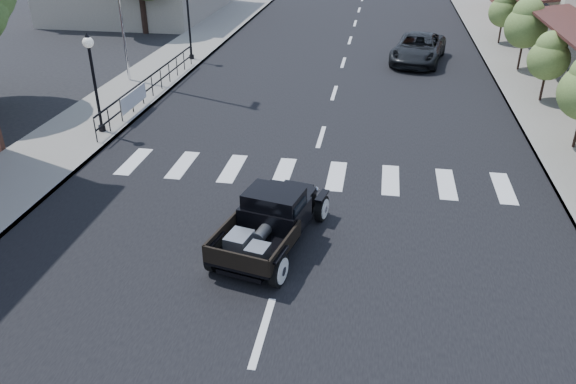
# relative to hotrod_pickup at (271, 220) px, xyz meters

# --- Properties ---
(ground) EXTENTS (120.00, 120.00, 0.00)m
(ground) POSITION_rel_hotrod_pickup_xyz_m (0.41, -0.05, -0.69)
(ground) COLOR black
(ground) RESTS_ON ground
(road) EXTENTS (14.00, 80.00, 0.02)m
(road) POSITION_rel_hotrod_pickup_xyz_m (0.41, 14.95, -0.68)
(road) COLOR black
(road) RESTS_ON ground
(road_markings) EXTENTS (12.00, 60.00, 0.06)m
(road_markings) POSITION_rel_hotrod_pickup_xyz_m (0.41, 9.95, -0.69)
(road_markings) COLOR silver
(road_markings) RESTS_ON ground
(sidewalk_left) EXTENTS (3.00, 80.00, 0.15)m
(sidewalk_left) POSITION_rel_hotrod_pickup_xyz_m (-8.09, 14.95, -0.62)
(sidewalk_left) COLOR gray
(sidewalk_left) RESTS_ON ground
(sidewalk_right) EXTENTS (3.00, 80.00, 0.15)m
(sidewalk_right) POSITION_rel_hotrod_pickup_xyz_m (8.91, 14.95, -0.62)
(sidewalk_right) COLOR gray
(sidewalk_right) RESTS_ON ground
(railing) EXTENTS (0.08, 10.00, 1.00)m
(railing) POSITION_rel_hotrod_pickup_xyz_m (-6.89, 9.95, -0.04)
(railing) COLOR black
(railing) RESTS_ON sidewalk_left
(banner) EXTENTS (0.04, 2.20, 0.60)m
(banner) POSITION_rel_hotrod_pickup_xyz_m (-6.81, 7.95, -0.24)
(banner) COLOR silver
(banner) RESTS_ON sidewalk_left
(lamp_post_b) EXTENTS (0.36, 0.36, 3.37)m
(lamp_post_b) POSITION_rel_hotrod_pickup_xyz_m (-7.19, 5.95, 1.14)
(lamp_post_b) COLOR black
(lamp_post_b) RESTS_ON sidewalk_left
(lamp_post_c) EXTENTS (0.36, 0.36, 3.37)m
(lamp_post_c) POSITION_rel_hotrod_pickup_xyz_m (-7.19, 15.95, 1.14)
(lamp_post_c) COLOR black
(lamp_post_c) RESTS_ON sidewalk_left
(small_tree_c) EXTENTS (1.59, 1.59, 2.65)m
(small_tree_c) POSITION_rel_hotrod_pickup_xyz_m (8.71, 11.97, 0.78)
(small_tree_c) COLOR #5B7837
(small_tree_c) RESTS_ON sidewalk_right
(small_tree_d) EXTENTS (1.90, 1.90, 3.17)m
(small_tree_d) POSITION_rel_hotrod_pickup_xyz_m (8.71, 16.58, 1.04)
(small_tree_d) COLOR #5B7837
(small_tree_d) RESTS_ON sidewalk_right
(small_tree_e) EXTENTS (1.62, 1.62, 2.69)m
(small_tree_e) POSITION_rel_hotrod_pickup_xyz_m (8.71, 22.15, 0.80)
(small_tree_e) COLOR #5B7837
(small_tree_e) RESTS_ON sidewalk_right
(hotrod_pickup) EXTENTS (2.69, 4.32, 1.39)m
(hotrod_pickup) POSITION_rel_hotrod_pickup_xyz_m (0.00, 0.00, 0.00)
(hotrod_pickup) COLOR black
(hotrod_pickup) RESTS_ON ground
(second_car) EXTENTS (3.14, 5.26, 1.37)m
(second_car) POSITION_rel_hotrod_pickup_xyz_m (4.08, 17.66, -0.01)
(second_car) COLOR black
(second_car) RESTS_ON ground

